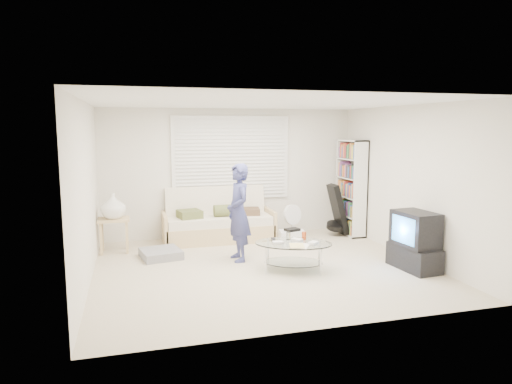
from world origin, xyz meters
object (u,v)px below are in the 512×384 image
object	(u,v)px
bookshelf	(351,188)
coffee_table	(294,248)
futon_sofa	(218,223)
tv_unit	(415,241)

from	to	relation	value
bookshelf	coffee_table	distance (m)	2.78
futon_sofa	tv_unit	size ratio (longest dim) A/B	2.34
tv_unit	bookshelf	bearing A→B (deg)	86.96
futon_sofa	bookshelf	xyz separation A→B (m)	(2.66, -0.20, 0.62)
futon_sofa	bookshelf	bearing A→B (deg)	-4.32
futon_sofa	tv_unit	bearing A→B (deg)	-45.28
bookshelf	coffee_table	bearing A→B (deg)	-134.70
futon_sofa	bookshelf	distance (m)	2.74
tv_unit	coffee_table	bearing A→B (deg)	166.50
tv_unit	coffee_table	world-z (taller)	tv_unit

